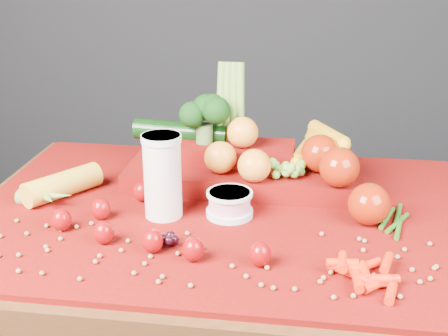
# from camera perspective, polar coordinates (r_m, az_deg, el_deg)

# --- Properties ---
(table) EXTENTS (1.10, 0.80, 0.75)m
(table) POSITION_cam_1_polar(r_m,az_deg,el_deg) (1.37, -0.12, -7.90)
(table) COLOR #35190C
(table) RESTS_ON ground
(red_cloth) EXTENTS (1.05, 0.75, 0.01)m
(red_cloth) POSITION_cam_1_polar(r_m,az_deg,el_deg) (1.33, -0.13, -4.09)
(red_cloth) COLOR #670D03
(red_cloth) RESTS_ON table
(milk_glass) EXTENTS (0.08, 0.08, 0.18)m
(milk_glass) POSITION_cam_1_polar(r_m,az_deg,el_deg) (1.27, -5.65, -0.47)
(milk_glass) COLOR beige
(milk_glass) RESTS_ON red_cloth
(yogurt_bowl) EXTENTS (0.10, 0.10, 0.05)m
(yogurt_bowl) POSITION_cam_1_polar(r_m,az_deg,el_deg) (1.29, 0.52, -3.21)
(yogurt_bowl) COLOR silver
(yogurt_bowl) RESTS_ON red_cloth
(strawberry_scatter) EXTENTS (0.44, 0.28, 0.05)m
(strawberry_scatter) POSITION_cam_1_polar(r_m,az_deg,el_deg) (1.21, -7.48, -5.23)
(strawberry_scatter) COLOR maroon
(strawberry_scatter) RESTS_ON red_cloth
(dark_grape_cluster) EXTENTS (0.06, 0.05, 0.03)m
(dark_grape_cluster) POSITION_cam_1_polar(r_m,az_deg,el_deg) (1.18, -5.61, -6.48)
(dark_grape_cluster) COLOR black
(dark_grape_cluster) RESTS_ON red_cloth
(soybean_scatter) EXTENTS (0.84, 0.24, 0.01)m
(soybean_scatter) POSITION_cam_1_polar(r_m,az_deg,el_deg) (1.15, -1.63, -7.85)
(soybean_scatter) COLOR olive
(soybean_scatter) RESTS_ON red_cloth
(corn_ear) EXTENTS (0.25, 0.27, 0.06)m
(corn_ear) POSITION_cam_1_polar(r_m,az_deg,el_deg) (1.40, -15.54, -2.19)
(corn_ear) COLOR gold
(corn_ear) RESTS_ON red_cloth
(potato) EXTENTS (0.11, 0.08, 0.07)m
(potato) POSITION_cam_1_polar(r_m,az_deg,el_deg) (1.56, -5.34, 1.41)
(potato) COLOR brown
(potato) RESTS_ON red_cloth
(baby_carrot_pile) EXTENTS (0.17, 0.17, 0.03)m
(baby_carrot_pile) POSITION_cam_1_polar(r_m,az_deg,el_deg) (1.09, 12.47, -9.38)
(baby_carrot_pile) COLOR red
(baby_carrot_pile) RESTS_ON red_cloth
(green_bean_pile) EXTENTS (0.14, 0.12, 0.01)m
(green_bean_pile) POSITION_cam_1_polar(r_m,az_deg,el_deg) (1.31, 15.30, -4.67)
(green_bean_pile) COLOR #265A14
(green_bean_pile) RESTS_ON red_cloth
(produce_mound) EXTENTS (0.60, 0.36, 0.27)m
(produce_mound) POSITION_cam_1_polar(r_m,az_deg,el_deg) (1.43, 2.83, 0.72)
(produce_mound) COLOR #670D03
(produce_mound) RESTS_ON red_cloth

